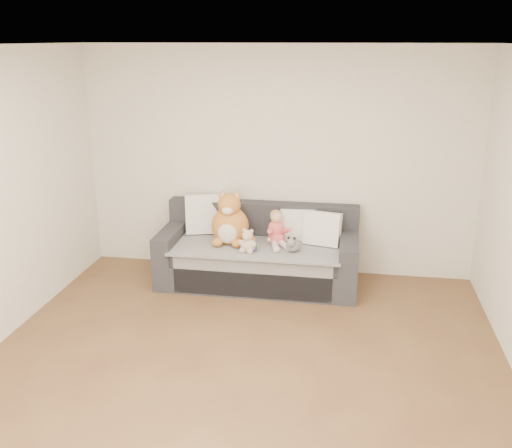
{
  "coord_description": "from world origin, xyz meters",
  "views": [
    {
      "loc": [
        0.81,
        -3.86,
        2.65
      ],
      "look_at": [
        -0.14,
        1.87,
        0.75
      ],
      "focal_mm": 40.0,
      "sensor_mm": 36.0,
      "label": 1
    }
  ],
  "objects_px": {
    "sofa": "(259,256)",
    "sippy_cup": "(254,246)",
    "plush_cat": "(230,223)",
    "teddy_bear": "(248,243)",
    "toddler": "(277,230)"
  },
  "relations": [
    {
      "from": "sofa",
      "to": "plush_cat",
      "type": "relative_size",
      "value": 3.44
    },
    {
      "from": "plush_cat",
      "to": "toddler",
      "type": "bearing_deg",
      "value": 2.4
    },
    {
      "from": "sippy_cup",
      "to": "teddy_bear",
      "type": "bearing_deg",
      "value": -144.0
    },
    {
      "from": "sofa",
      "to": "sippy_cup",
      "type": "distance_m",
      "value": 0.35
    },
    {
      "from": "plush_cat",
      "to": "teddy_bear",
      "type": "relative_size",
      "value": 2.41
    },
    {
      "from": "sofa",
      "to": "teddy_bear",
      "type": "relative_size",
      "value": 8.29
    },
    {
      "from": "sofa",
      "to": "sippy_cup",
      "type": "height_order",
      "value": "sofa"
    },
    {
      "from": "teddy_bear",
      "to": "sofa",
      "type": "bearing_deg",
      "value": 92.7
    },
    {
      "from": "sippy_cup",
      "to": "plush_cat",
      "type": "bearing_deg",
      "value": 144.89
    },
    {
      "from": "plush_cat",
      "to": "sippy_cup",
      "type": "distance_m",
      "value": 0.41
    },
    {
      "from": "plush_cat",
      "to": "sippy_cup",
      "type": "relative_size",
      "value": 5.84
    },
    {
      "from": "plush_cat",
      "to": "sippy_cup",
      "type": "height_order",
      "value": "plush_cat"
    },
    {
      "from": "sofa",
      "to": "toddler",
      "type": "relative_size",
      "value": 5.5
    },
    {
      "from": "toddler",
      "to": "sippy_cup",
      "type": "relative_size",
      "value": 3.66
    },
    {
      "from": "sofa",
      "to": "teddy_bear",
      "type": "height_order",
      "value": "sofa"
    }
  ]
}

